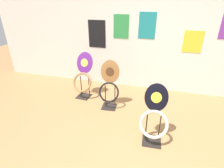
% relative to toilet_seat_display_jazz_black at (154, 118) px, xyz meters
% --- Properties ---
extents(wall_back, '(8.00, 0.07, 2.60)m').
position_rel_toilet_seat_display_jazz_black_xyz_m(wall_back, '(-0.15, 1.80, 0.89)').
color(wall_back, silver).
rests_on(wall_back, ground_plane).
extents(toilet_seat_display_jazz_black, '(0.43, 0.39, 0.89)m').
position_rel_toilet_seat_display_jazz_black_xyz_m(toilet_seat_display_jazz_black, '(0.00, 0.00, 0.00)').
color(toilet_seat_display_jazz_black, black).
rests_on(toilet_seat_display_jazz_black, ground_plane).
extents(toilet_seat_display_woodgrain, '(0.40, 0.31, 0.94)m').
position_rel_toilet_seat_display_jazz_black_xyz_m(toilet_seat_display_woodgrain, '(-0.89, 0.73, 0.03)').
color(toilet_seat_display_woodgrain, black).
rests_on(toilet_seat_display_woodgrain, ground_plane).
extents(toilet_seat_display_purple_note, '(0.45, 0.41, 0.96)m').
position_rel_toilet_seat_display_jazz_black_xyz_m(toilet_seat_display_purple_note, '(-1.55, 0.98, 0.05)').
color(toilet_seat_display_purple_note, black).
rests_on(toilet_seat_display_purple_note, ground_plane).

